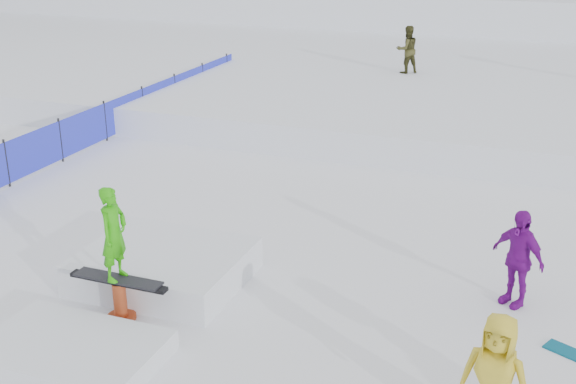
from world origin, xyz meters
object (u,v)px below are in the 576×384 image
(walker_olive, at_px, (407,50))
(spectator_yellow, at_px, (495,380))
(jib_rail_feature, at_px, (141,284))
(spectator_purple, at_px, (518,258))
(safety_fence, at_px, (105,121))

(walker_olive, bearing_deg, spectator_yellow, 67.73)
(jib_rail_feature, bearing_deg, spectator_purple, 20.16)
(safety_fence, distance_m, spectator_yellow, 13.96)
(safety_fence, distance_m, walker_olive, 10.30)
(walker_olive, bearing_deg, spectator_purple, 71.41)
(walker_olive, height_order, jib_rail_feature, walker_olive)
(safety_fence, relative_size, walker_olive, 10.30)
(spectator_purple, bearing_deg, walker_olive, 143.15)
(walker_olive, height_order, spectator_purple, walker_olive)
(spectator_purple, distance_m, jib_rail_feature, 5.84)
(jib_rail_feature, bearing_deg, walker_olive, 86.64)
(jib_rail_feature, bearing_deg, safety_fence, 127.44)
(walker_olive, xyz_separation_m, spectator_purple, (4.57, -13.20, -0.79))
(safety_fence, bearing_deg, jib_rail_feature, -52.56)
(spectator_yellow, xyz_separation_m, jib_rail_feature, (-5.46, 1.37, -0.51))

